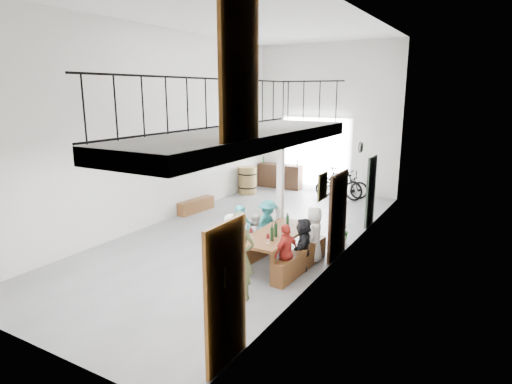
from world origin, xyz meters
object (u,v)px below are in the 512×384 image
Objects in this scene: tasting_table at (277,236)px; bench_inner at (249,250)px; bicycle_near at (342,185)px; side_bench at (196,205)px; serving_counter at (280,176)px; oak_barrel at (248,180)px; host_standing at (239,256)px.

tasting_table is 0.96× the size of bench_inner.
bicycle_near reaches higher than bench_inner.
bench_inner is (-0.70, -0.01, -0.45)m from tasting_table.
side_bench is at bearing 123.62° from bicycle_near.
side_bench is (-4.25, 2.65, -0.51)m from tasting_table.
tasting_table is 1.20× the size of serving_counter.
oak_barrel is at bearing -112.92° from serving_counter.
serving_counter is at bearing 68.68° from oak_barrel.
host_standing is at bearing -69.49° from serving_counter.
bicycle_near reaches higher than tasting_table.
host_standing is at bearing -88.03° from tasting_table.
side_bench is 0.80× the size of serving_counter.
tasting_table is 7.95m from serving_counter.
bench_inner is 1.25× the size of serving_counter.
oak_barrel reaches higher than serving_counter.
oak_barrel reaches higher than side_bench.
side_bench is 4.56m from serving_counter.
oak_barrel reaches higher than bicycle_near.
bicycle_near is (3.45, 4.03, 0.29)m from side_bench.
side_bench is at bearing 128.40° from host_standing.
bench_inner is 1.90m from host_standing.
side_bench is at bearing 147.50° from tasting_table.
bench_inner is at bearing 108.43° from host_standing.
host_standing reaches higher than bicycle_near.
side_bench is 6.13m from host_standing.
tasting_table is 1.15× the size of bicycle_near.
bicycle_near is at bearing 49.42° from side_bench.
serving_counter is 9.49m from host_standing.
host_standing reaches higher than tasting_table.
serving_counter is 2.74m from bicycle_near.
serving_counter is at bearing 80.51° from side_bench.
bench_inner is 7.68m from serving_counter.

